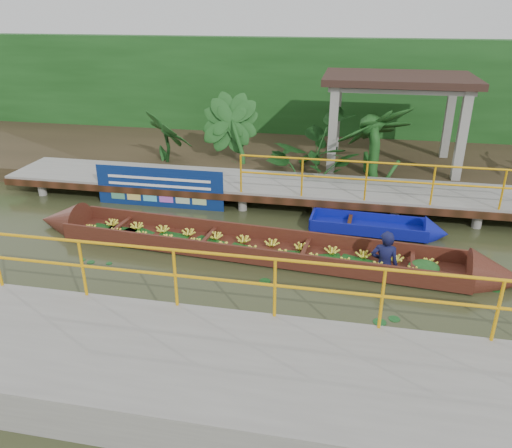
# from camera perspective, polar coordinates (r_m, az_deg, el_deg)

# --- Properties ---
(ground) EXTENTS (80.00, 80.00, 0.00)m
(ground) POSITION_cam_1_polar(r_m,az_deg,el_deg) (10.99, 0.49, -3.98)
(ground) COLOR #282E17
(ground) RESTS_ON ground
(land_strip) EXTENTS (30.00, 8.00, 0.45)m
(land_strip) POSITION_cam_1_polar(r_m,az_deg,el_deg) (17.84, 5.02, 7.80)
(land_strip) COLOR #2E2517
(land_strip) RESTS_ON ground
(far_dock) EXTENTS (16.00, 2.06, 1.66)m
(far_dock) POSITION_cam_1_polar(r_m,az_deg,el_deg) (13.91, 3.21, 4.26)
(far_dock) COLOR gray
(far_dock) RESTS_ON ground
(near_dock) EXTENTS (18.00, 2.40, 1.73)m
(near_dock) POSITION_cam_1_polar(r_m,az_deg,el_deg) (7.26, 2.18, -17.91)
(near_dock) COLOR gray
(near_dock) RESTS_ON ground
(pavilion) EXTENTS (4.40, 3.00, 3.00)m
(pavilion) POSITION_cam_1_polar(r_m,az_deg,el_deg) (16.07, 15.89, 14.71)
(pavilion) COLOR gray
(pavilion) RESTS_ON ground
(foliage_backdrop) EXTENTS (30.00, 0.80, 4.00)m
(foliage_backdrop) POSITION_cam_1_polar(r_m,az_deg,el_deg) (19.88, 6.05, 14.67)
(foliage_backdrop) COLOR #164215
(foliage_backdrop) RESTS_ON ground
(vendor_boat) EXTENTS (11.24, 2.05, 2.08)m
(vendor_boat) POSITION_cam_1_polar(r_m,az_deg,el_deg) (11.08, 1.10, -2.56)
(vendor_boat) COLOR #3D1910
(vendor_boat) RESTS_ON ground
(moored_blue_boat) EXTENTS (3.30, 1.04, 0.78)m
(moored_blue_boat) POSITION_cam_1_polar(r_m,az_deg,el_deg) (12.52, 16.28, -0.67)
(moored_blue_boat) COLOR #0C138B
(moored_blue_boat) RESTS_ON ground
(blue_banner) EXTENTS (3.59, 0.04, 1.12)m
(blue_banner) POSITION_cam_1_polar(r_m,az_deg,el_deg) (13.83, -10.99, 4.09)
(blue_banner) COLOR navy
(blue_banner) RESTS_ON ground
(tropical_plants) EXTENTS (14.35, 1.35, 1.69)m
(tropical_plants) POSITION_cam_1_polar(r_m,az_deg,el_deg) (15.35, 12.67, 8.81)
(tropical_plants) COLOR #164215
(tropical_plants) RESTS_ON ground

